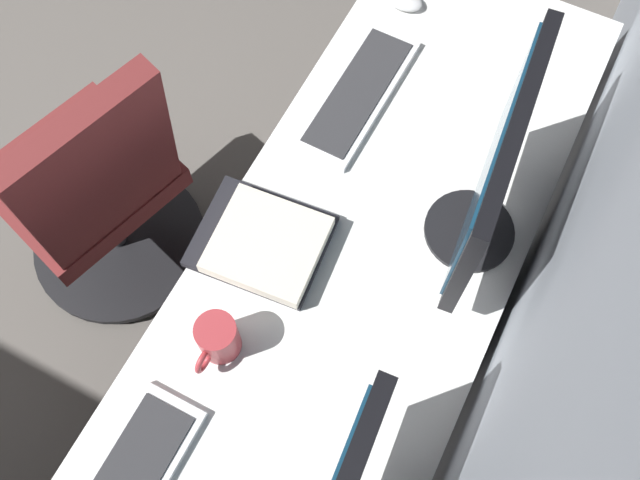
# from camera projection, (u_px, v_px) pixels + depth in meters

# --- Properties ---
(desk) EXTENTS (1.99, 0.65, 0.73)m
(desk) POSITION_uv_depth(u_px,v_px,m) (340.00, 303.00, 1.55)
(desk) COLOR white
(desk) RESTS_ON ground
(drawer_pedestal) EXTENTS (0.40, 0.51, 0.69)m
(drawer_pedestal) POSITION_uv_depth(u_px,v_px,m) (382.00, 276.00, 1.91)
(drawer_pedestal) COLOR white
(drawer_pedestal) RESTS_ON ground
(monitor_primary) EXTENTS (0.48, 0.20, 0.45)m
(monitor_primary) POSITION_uv_depth(u_px,v_px,m) (494.00, 174.00, 1.32)
(monitor_primary) COLOR black
(monitor_primary) RESTS_ON desk
(keyboard_spare) EXTENTS (0.42, 0.15, 0.02)m
(keyboard_spare) POSITION_uv_depth(u_px,v_px,m) (358.00, 93.00, 1.69)
(keyboard_spare) COLOR silver
(keyboard_spare) RESTS_ON desk
(mouse_main) EXTENTS (0.06, 0.10, 0.03)m
(mouse_main) POSITION_uv_depth(u_px,v_px,m) (403.00, 0.00, 1.81)
(mouse_main) COLOR silver
(mouse_main) RESTS_ON desk
(book_stack_near) EXTENTS (0.26, 0.30, 0.05)m
(book_stack_near) POSITION_uv_depth(u_px,v_px,m) (264.00, 243.00, 1.51)
(book_stack_near) COLOR black
(book_stack_near) RESTS_ON desk
(coffee_mug) EXTENTS (0.12, 0.08, 0.11)m
(coffee_mug) POSITION_uv_depth(u_px,v_px,m) (218.00, 339.00, 1.39)
(coffee_mug) COLOR #A53338
(coffee_mug) RESTS_ON desk
(office_chair) EXTENTS (0.56, 0.60, 0.97)m
(office_chair) POSITION_uv_depth(u_px,v_px,m) (98.00, 196.00, 1.89)
(office_chair) COLOR maroon
(office_chair) RESTS_ON ground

